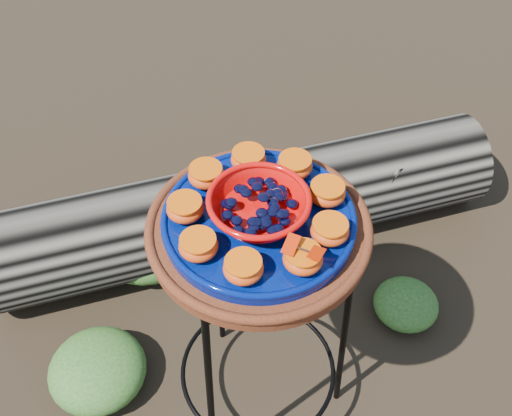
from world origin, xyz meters
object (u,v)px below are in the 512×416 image
plant_stand (258,329)px  red_bowl (259,208)px  cobalt_plate (259,221)px  driftwood_log (245,207)px  terracotta_saucer (259,231)px

plant_stand → red_bowl: red_bowl is taller
cobalt_plate → red_bowl: 0.04m
red_bowl → driftwood_log: (0.24, 0.53, -0.63)m
cobalt_plate → plant_stand: bearing=0.0°
terracotta_saucer → driftwood_log: 0.81m
cobalt_plate → driftwood_log: cobalt_plate is taller
cobalt_plate → red_bowl: size_ratio=2.00×
terracotta_saucer → red_bowl: 0.07m
driftwood_log → red_bowl: bearing=-115.0°
cobalt_plate → red_bowl: bearing=0.0°
red_bowl → driftwood_log: bearing=65.0°
cobalt_plate → driftwood_log: size_ratio=0.23×
plant_stand → terracotta_saucer: 0.37m
plant_stand → terracotta_saucer: size_ratio=1.60×
plant_stand → cobalt_plate: cobalt_plate is taller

